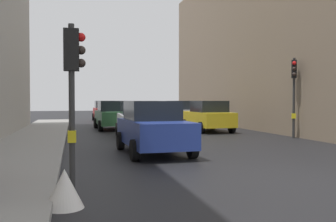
% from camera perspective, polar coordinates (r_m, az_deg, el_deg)
% --- Properties ---
extents(ground_plane, '(120.00, 120.00, 0.00)m').
position_cam_1_polar(ground_plane, '(9.26, 19.35, -9.54)').
color(ground_plane, black).
extents(sidewalk_kerb, '(2.57, 40.00, 0.16)m').
position_cam_1_polar(sidewalk_kerb, '(13.78, -20.87, -5.58)').
color(sidewalk_kerb, gray).
rests_on(sidewalk_kerb, ground).
extents(building_facade_right, '(12.00, 24.71, 11.52)m').
position_cam_1_polar(building_facade_right, '(29.66, 19.84, 9.22)').
color(building_facade_right, gray).
rests_on(building_facade_right, ground).
extents(traffic_light_near_left, '(0.44, 0.25, 3.31)m').
position_cam_1_polar(traffic_light_near_left, '(7.83, -14.21, 5.27)').
color(traffic_light_near_left, '#2D2D2D').
rests_on(traffic_light_near_left, ground).
extents(traffic_light_mid_street, '(0.37, 0.44, 3.78)m').
position_cam_1_polar(traffic_light_mid_street, '(18.70, 18.53, 4.06)').
color(traffic_light_mid_street, '#2D2D2D').
rests_on(traffic_light_mid_street, ground).
extents(car_yellow_taxi, '(2.14, 4.26, 1.76)m').
position_cam_1_polar(car_yellow_taxi, '(21.76, 6.03, -0.78)').
color(car_yellow_taxi, yellow).
rests_on(car_yellow_taxi, ground).
extents(car_blue_van, '(2.13, 4.26, 1.76)m').
position_cam_1_polar(car_blue_van, '(12.65, -2.29, -2.48)').
color(car_blue_van, navy).
rests_on(car_blue_van, ground).
extents(car_red_sedan, '(2.07, 4.23, 1.76)m').
position_cam_1_polar(car_red_sedan, '(33.17, -9.52, 0.01)').
color(car_red_sedan, red).
rests_on(car_red_sedan, ground).
extents(car_silver_hatchback, '(2.19, 4.29, 1.76)m').
position_cam_1_polar(car_silver_hatchback, '(18.03, -4.50, -1.27)').
color(car_silver_hatchback, '#BCBCC1').
rests_on(car_silver_hatchback, ground).
extents(car_green_estate, '(2.15, 4.27, 1.76)m').
position_cam_1_polar(car_green_estate, '(23.48, -8.40, -0.62)').
color(car_green_estate, '#2D6038').
rests_on(car_green_estate, ground).
extents(car_white_compact, '(2.05, 4.22, 1.76)m').
position_cam_1_polar(car_white_compact, '(27.77, 1.82, -0.27)').
color(car_white_compact, silver).
rests_on(car_white_compact, ground).
extents(warning_sign_triangle, '(0.64, 0.64, 0.65)m').
position_cam_1_polar(warning_sign_triangle, '(6.54, -15.40, -11.25)').
color(warning_sign_triangle, silver).
rests_on(warning_sign_triangle, ground).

